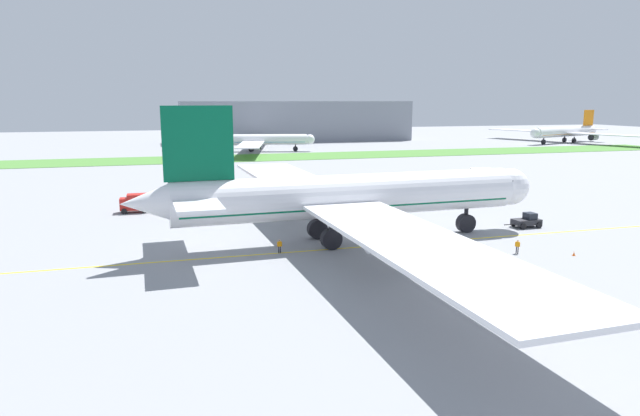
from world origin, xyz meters
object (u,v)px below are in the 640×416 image
object	(u,v)px
ground_crew_marshaller_front	(518,245)
ground_crew_wingwalker_starboard	(381,229)
parked_airliner_far_left	(257,140)
airliner_foreground	(345,197)
service_truck_fuel_bowser	(216,181)
pushback_tug	(527,221)
service_truck_catering_van	(478,174)
service_truck_baggage_loader	(135,202)
parked_airliner_far_centre	(567,132)
ground_crew_wingwalker_port	(280,245)
traffic_cone_near_nose	(574,253)

from	to	relation	value
ground_crew_marshaller_front	ground_crew_wingwalker_starboard	world-z (taller)	ground_crew_marshaller_front
parked_airliner_far_left	airliner_foreground	bearing A→B (deg)	-94.88
service_truck_fuel_bowser	parked_airliner_far_left	distance (m)	88.18
pushback_tug	service_truck_fuel_bowser	world-z (taller)	service_truck_fuel_bowser
service_truck_catering_van	parked_airliner_far_left	world-z (taller)	parked_airliner_far_left
pushback_tug	ground_crew_wingwalker_starboard	bearing A→B (deg)	178.53
pushback_tug	service_truck_fuel_bowser	size ratio (longest dim) A/B	1.01
airliner_foreground	ground_crew_wingwalker_starboard	xyz separation A→B (m)	(5.76, 1.61, -4.98)
ground_crew_marshaller_front	parked_airliner_far_left	size ratio (longest dim) A/B	0.03
service_truck_baggage_loader	service_truck_fuel_bowser	xyz separation A→B (m)	(15.43, 22.29, -0.01)
parked_airliner_far_centre	ground_crew_wingwalker_port	bearing A→B (deg)	-137.72
ground_crew_wingwalker_port	service_truck_baggage_loader	size ratio (longest dim) A/B	0.36
pushback_tug	service_truck_catering_van	distance (m)	49.16
pushback_tug	service_truck_fuel_bowser	bearing A→B (deg)	128.82
service_truck_catering_van	pushback_tug	bearing A→B (deg)	-113.23
service_truck_fuel_bowser	ground_crew_wingwalker_port	bearing A→B (deg)	-87.55
traffic_cone_near_nose	parked_airliner_far_centre	world-z (taller)	parked_airliner_far_centre
service_truck_fuel_bowser	pushback_tug	bearing A→B (deg)	-51.18
ground_crew_wingwalker_port	parked_airliner_far_centre	distance (m)	214.88
service_truck_fuel_bowser	parked_airliner_far_left	size ratio (longest dim) A/B	0.09
airliner_foreground	traffic_cone_near_nose	world-z (taller)	airliner_foreground
traffic_cone_near_nose	service_truck_catering_van	world-z (taller)	service_truck_catering_van
traffic_cone_near_nose	parked_airliner_far_left	distance (m)	150.29
pushback_tug	airliner_foreground	bearing A→B (deg)	-177.95
parked_airliner_far_left	service_truck_fuel_bowser	bearing A→B (deg)	-105.28
service_truck_baggage_loader	service_truck_catering_van	xyz separation A→B (m)	(74.92, 17.62, -0.06)
ground_crew_wingwalker_port	parked_airliner_far_left	size ratio (longest dim) A/B	0.03
parked_airliner_far_left	traffic_cone_near_nose	bearing A→B (deg)	-85.14
pushback_tug	traffic_cone_near_nose	distance (m)	15.41
service_truck_fuel_bowser	service_truck_catering_van	distance (m)	59.68
pushback_tug	ground_crew_wingwalker_port	size ratio (longest dim) A/B	3.39
ground_crew_marshaller_front	ground_crew_wingwalker_starboard	bearing A→B (deg)	134.90
pushback_tug	parked_airliner_far_left	size ratio (longest dim) A/B	0.09
ground_crew_marshaller_front	parked_airliner_far_left	bearing A→B (deg)	92.65
ground_crew_wingwalker_port	service_truck_baggage_loader	distance (m)	36.30
ground_crew_marshaller_front	service_truck_catering_van	world-z (taller)	service_truck_catering_van
airliner_foreground	parked_airliner_far_left	size ratio (longest dim) A/B	1.33
service_truck_catering_van	parked_airliner_far_centre	size ratio (longest dim) A/B	0.08
ground_crew_wingwalker_starboard	parked_airliner_far_centre	xyz separation A→B (m)	(143.89, 139.83, 3.78)
pushback_tug	ground_crew_wingwalker_port	bearing A→B (deg)	-173.79
ground_crew_marshaller_front	service_truck_catering_van	bearing A→B (deg)	62.77
pushback_tug	traffic_cone_near_nose	size ratio (longest dim) A/B	9.98
traffic_cone_near_nose	service_truck_baggage_loader	world-z (taller)	service_truck_baggage_loader
service_truck_catering_van	parked_airliner_far_centre	xyz separation A→B (m)	(101.78, 95.24, 3.23)
ground_crew_wingwalker_starboard	service_truck_catering_van	bearing A→B (deg)	46.64
pushback_tug	ground_crew_marshaller_front	world-z (taller)	pushback_tug
pushback_tug	ground_crew_marshaller_front	xyz separation A→B (m)	(-10.08, -12.10, 0.06)
service_truck_fuel_bowser	parked_airliner_far_left	xyz separation A→B (m)	(23.23, 85.03, 2.60)
airliner_foreground	service_truck_catering_van	world-z (taller)	airliner_foreground
traffic_cone_near_nose	service_truck_fuel_bowser	xyz separation A→B (m)	(-35.97, 64.67, 1.35)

